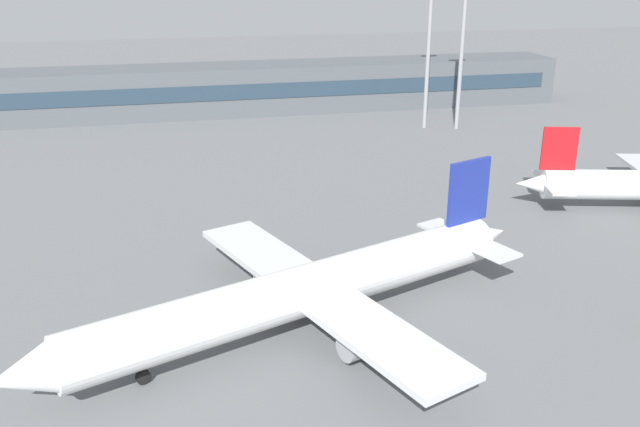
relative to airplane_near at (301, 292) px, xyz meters
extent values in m
plane|color=slate|center=(12.22, 17.84, -3.47)|extent=(400.00, 400.00, 0.00)
cube|color=#4C5156|center=(12.22, 83.55, 1.03)|extent=(112.42, 12.00, 9.00)
cube|color=#263847|center=(12.22, 77.50, 1.48)|extent=(106.80, 0.16, 2.80)
cylinder|color=silver|center=(0.28, 0.10, 0.04)|extent=(37.24, 17.22, 4.04)
cone|color=silver|center=(-19.34, -7.25, 0.04)|extent=(5.51, 5.15, 3.84)
cone|color=silver|center=(19.70, 7.39, 0.04)|extent=(4.77, 4.07, 2.83)
cube|color=navy|center=(16.69, 6.26, 4.98)|extent=(4.51, 2.00, 5.85)
cube|color=silver|center=(16.99, 6.37, 0.25)|extent=(6.52, 11.00, 0.26)
cube|color=silver|center=(1.27, 0.48, -0.28)|extent=(15.98, 31.65, 0.53)
cylinder|color=gray|center=(-0.97, 6.45, -1.78)|extent=(3.93, 3.18, 2.13)
cylinder|color=gray|center=(3.51, -5.49, -1.78)|extent=(3.93, 3.18, 2.13)
cylinder|color=black|center=(-12.26, -4.60, -2.94)|extent=(1.14, 0.77, 1.06)
cylinder|color=black|center=(1.30, 3.44, -2.94)|extent=(1.14, 0.77, 1.06)
cylinder|color=black|center=(3.24, -1.74, -2.94)|extent=(1.14, 0.77, 1.06)
cone|color=white|center=(32.21, 21.77, -0.41)|extent=(4.05, 3.30, 2.47)
cube|color=red|center=(34.91, 21.04, 3.90)|extent=(4.02, 1.39, 5.10)
cube|color=silver|center=(34.64, 21.11, -0.22)|extent=(4.93, 9.63, 0.22)
cylinder|color=gray|center=(35.04, 63.28, 11.47)|extent=(0.70, 0.70, 29.87)
cylinder|color=gray|center=(40.28, 61.39, 9.13)|extent=(0.70, 0.70, 25.19)
camera|label=1|loc=(-9.21, -46.64, 24.62)|focal=37.96mm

